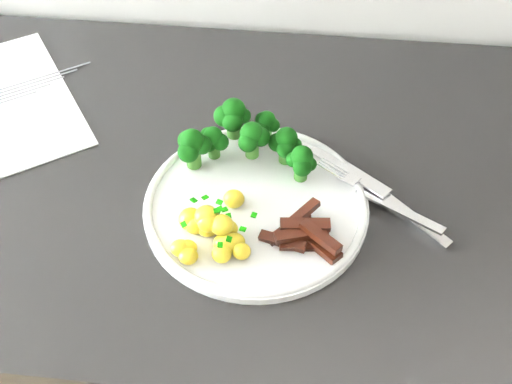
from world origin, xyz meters
TOP-DOWN VIEW (x-y plane):
  - counter at (0.14, 1.67)m, footprint 2.43×0.61m
  - plate at (0.24, 1.61)m, footprint 0.27×0.27m
  - broccoli at (0.21, 1.69)m, footprint 0.17×0.10m
  - potatoes at (0.19, 1.55)m, footprint 0.09×0.11m
  - beef_strips at (0.29, 1.56)m, footprint 0.10×0.09m
  - fork at (0.38, 1.63)m, footprint 0.15×0.11m
  - knife at (0.40, 1.63)m, footprint 0.17×0.15m

SIDE VIEW (x-z plane):
  - counter at x=0.14m, z-range 0.00..0.91m
  - plate at x=0.24m, z-range 0.91..0.92m
  - knife at x=0.40m, z-range 0.91..0.93m
  - fork at x=0.38m, z-range 0.92..0.94m
  - beef_strips at x=0.29m, z-range 0.92..0.94m
  - potatoes at x=0.19m, z-range 0.91..0.95m
  - broccoli at x=0.21m, z-range 0.92..0.99m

